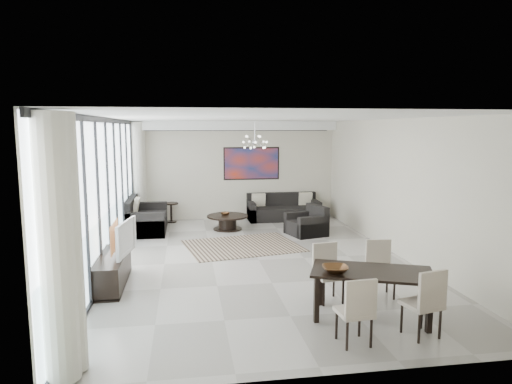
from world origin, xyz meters
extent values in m
cube|color=#A8A39B|center=(0.00, 0.00, 0.01)|extent=(6.00, 9.00, 0.02)
cube|color=white|center=(0.00, 0.00, 2.89)|extent=(6.00, 9.00, 0.02)
cube|color=#BBB39F|center=(0.00, 4.49, 1.45)|extent=(6.00, 0.02, 2.90)
cube|color=#BBB39F|center=(0.00, -4.49, 1.45)|extent=(6.00, 0.02, 2.90)
cube|color=#BBB39F|center=(2.99, 0.00, 1.45)|extent=(0.02, 9.00, 2.90)
cube|color=white|center=(-2.98, 0.00, 1.45)|extent=(0.01, 8.95, 2.85)
cube|color=black|center=(-2.94, 0.00, 2.85)|extent=(0.04, 8.95, 0.10)
cube|color=black|center=(-2.94, 0.00, 0.03)|extent=(0.04, 8.95, 0.06)
cube|color=black|center=(-2.94, -4.00, 1.45)|extent=(0.04, 0.05, 2.88)
cube|color=black|center=(-2.94, -3.00, 1.45)|extent=(0.04, 0.05, 2.88)
cube|color=black|center=(-2.94, -2.00, 1.45)|extent=(0.04, 0.05, 2.88)
cube|color=black|center=(-2.94, -1.00, 1.45)|extent=(0.04, 0.05, 2.88)
cube|color=black|center=(-2.94, 0.00, 1.45)|extent=(0.04, 0.05, 2.88)
cube|color=black|center=(-2.94, 1.00, 1.45)|extent=(0.04, 0.05, 2.88)
cube|color=black|center=(-2.94, 2.00, 1.45)|extent=(0.04, 0.05, 2.88)
cube|color=black|center=(-2.94, 3.00, 1.45)|extent=(0.04, 0.05, 2.88)
cube|color=black|center=(-2.94, 4.00, 1.45)|extent=(0.04, 0.05, 2.88)
cylinder|color=white|center=(-2.80, -4.15, 1.45)|extent=(0.36, 0.36, 2.85)
cylinder|color=white|center=(-2.80, 4.15, 1.45)|extent=(0.36, 0.36, 2.85)
cube|color=white|center=(0.00, 4.30, 2.77)|extent=(5.98, 0.40, 0.26)
cube|color=#B12E18|center=(0.50, 4.47, 1.65)|extent=(1.68, 0.04, 0.98)
cylinder|color=silver|center=(0.30, 2.50, 2.62)|extent=(0.02, 0.02, 0.55)
sphere|color=silver|center=(0.30, 2.50, 2.35)|extent=(0.12, 0.12, 0.12)
cube|color=black|center=(-0.19, 1.17, 0.01)|extent=(2.85, 2.39, 0.01)
cylinder|color=black|center=(-0.37, 2.96, 0.36)|extent=(1.10, 1.10, 0.04)
cylinder|color=black|center=(-0.37, 2.96, 0.17)|extent=(0.48, 0.48, 0.34)
cylinder|color=black|center=(-0.37, 2.96, 0.02)|extent=(0.77, 0.77, 0.03)
imported|color=brown|center=(-0.43, 3.02, 0.42)|extent=(0.25, 0.25, 0.07)
cube|color=black|center=(1.40, 4.02, 0.19)|extent=(2.11, 0.86, 0.38)
cube|color=black|center=(1.40, 4.37, 0.58)|extent=(2.11, 0.17, 0.38)
cube|color=black|center=(0.43, 4.02, 0.28)|extent=(0.17, 0.86, 0.56)
cube|color=black|center=(2.37, 4.02, 0.28)|extent=(0.17, 0.86, 0.56)
cube|color=black|center=(-2.50, 3.05, 0.22)|extent=(1.01, 1.79, 0.45)
cube|color=black|center=(-2.90, 3.05, 0.67)|extent=(0.20, 1.79, 0.45)
cube|color=black|center=(-2.50, 2.26, 0.32)|extent=(1.01, 0.20, 0.65)
cube|color=black|center=(-2.50, 3.84, 0.32)|extent=(1.01, 0.20, 0.65)
cube|color=black|center=(1.55, 2.04, 0.19)|extent=(1.04, 1.08, 0.37)
cube|color=black|center=(1.87, 2.13, 0.56)|extent=(0.40, 0.89, 0.37)
cube|color=black|center=(1.45, 2.38, 0.27)|extent=(0.85, 0.39, 0.54)
cube|color=black|center=(1.65, 1.69, 0.27)|extent=(0.85, 0.39, 0.54)
cylinder|color=black|center=(-1.89, 4.15, 0.55)|extent=(0.41, 0.41, 0.04)
cylinder|color=black|center=(-1.89, 4.15, 0.27)|extent=(0.06, 0.06, 0.52)
cylinder|color=black|center=(-1.89, 4.15, 0.02)|extent=(0.29, 0.29, 0.03)
cube|color=black|center=(-2.76, -1.11, 0.26)|extent=(0.47, 1.67, 0.52)
imported|color=gray|center=(-2.60, -1.03, 0.82)|extent=(0.30, 1.03, 0.59)
cube|color=black|center=(1.12, -3.10, 0.68)|extent=(1.87, 1.40, 0.04)
cube|color=black|center=(0.31, -3.13, 0.33)|extent=(0.07, 0.07, 0.66)
cube|color=black|center=(0.55, -2.52, 0.33)|extent=(0.07, 0.07, 0.66)
cube|color=black|center=(1.70, -3.68, 0.33)|extent=(0.07, 0.07, 0.66)
cube|color=black|center=(1.94, -3.07, 0.33)|extent=(0.07, 0.07, 0.66)
cube|color=beige|center=(0.60, -3.81, 0.41)|extent=(0.44, 0.44, 0.05)
cube|color=beige|center=(0.61, -3.99, 0.64)|extent=(0.41, 0.08, 0.50)
cylinder|color=black|center=(0.42, -3.67, 0.19)|extent=(0.04, 0.04, 0.38)
cylinder|color=black|center=(0.77, -3.96, 0.19)|extent=(0.04, 0.04, 0.38)
cube|color=beige|center=(1.54, -3.74, 0.43)|extent=(0.51, 0.51, 0.06)
cube|color=beige|center=(1.58, -3.93, 0.67)|extent=(0.43, 0.14, 0.52)
cylinder|color=black|center=(1.34, -3.62, 0.20)|extent=(0.04, 0.04, 0.40)
cylinder|color=black|center=(1.74, -3.87, 0.20)|extent=(0.04, 0.04, 0.40)
cube|color=beige|center=(0.73, -2.40, 0.41)|extent=(0.46, 0.46, 0.05)
cube|color=beige|center=(0.71, -2.22, 0.65)|extent=(0.42, 0.10, 0.50)
cylinder|color=black|center=(0.91, -2.54, 0.19)|extent=(0.04, 0.04, 0.39)
cylinder|color=black|center=(0.55, -2.26, 0.19)|extent=(0.04, 0.04, 0.39)
cube|color=beige|center=(1.63, -2.32, 0.41)|extent=(0.45, 0.45, 0.05)
cube|color=beige|center=(1.64, -2.14, 0.65)|extent=(0.42, 0.08, 0.50)
cylinder|color=black|center=(1.77, -2.50, 0.19)|extent=(0.04, 0.04, 0.39)
cylinder|color=black|center=(1.48, -2.15, 0.19)|extent=(0.04, 0.04, 0.39)
imported|color=brown|center=(0.59, -3.09, 0.74)|extent=(0.41, 0.41, 0.09)
camera|label=1|loc=(-1.46, -9.02, 2.70)|focal=32.00mm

